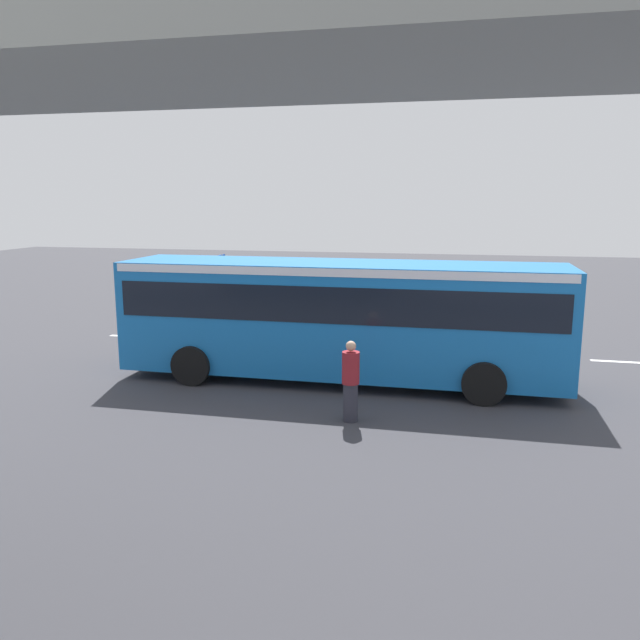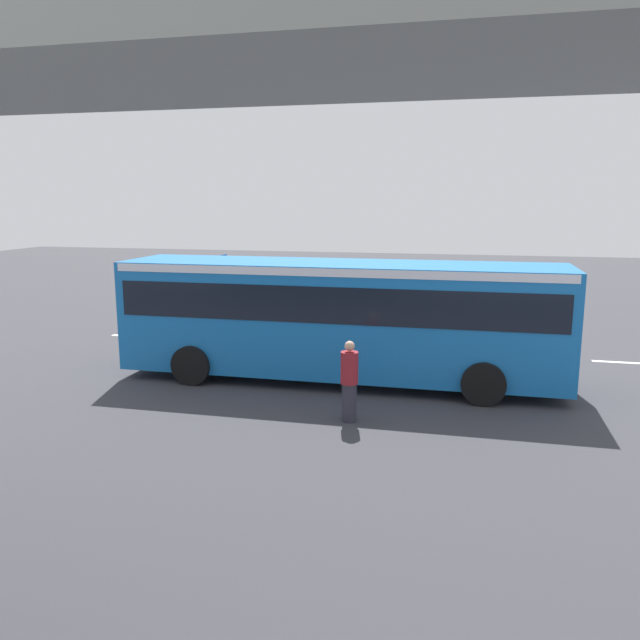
{
  "view_description": "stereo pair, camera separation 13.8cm",
  "coord_description": "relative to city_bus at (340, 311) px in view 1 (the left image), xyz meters",
  "views": [
    {
      "loc": [
        -3.12,
        17.12,
        4.74
      ],
      "look_at": [
        0.51,
        1.12,
        1.6
      ],
      "focal_mm": 35.29,
      "sensor_mm": 36.0,
      "label": 1
    },
    {
      "loc": [
        -3.25,
        17.09,
        4.74
      ],
      "look_at": [
        0.51,
        1.12,
        1.6
      ],
      "focal_mm": 35.29,
      "sensor_mm": 36.0,
      "label": 2
    }
  ],
  "objects": [
    {
      "name": "lane_dash_left",
      "position": [
        -3.96,
        -3.75,
        -1.88
      ],
      "size": [
        2.0,
        0.2,
        0.01
      ],
      "primitive_type": "cube",
      "color": "silver",
      "rests_on": "ground"
    },
    {
      "name": "pedestrian_overpass",
      "position": [
        0.04,
        11.18,
        3.55
      ],
      "size": [
        30.3,
        2.6,
        7.22
      ],
      "color": "gray",
      "rests_on": "ground"
    },
    {
      "name": "ground",
      "position": [
        0.04,
        -1.2,
        -1.88
      ],
      "size": [
        80.0,
        80.0,
        0.0
      ],
      "primitive_type": "plane",
      "color": "#38383D"
    },
    {
      "name": "lane_dash_centre",
      "position": [
        0.04,
        -3.75,
        -1.88
      ],
      "size": [
        2.0,
        0.2,
        0.01
      ],
      "primitive_type": "cube",
      "color": "silver",
      "rests_on": "ground"
    },
    {
      "name": "traffic_sign",
      "position": [
        5.42,
        -5.44,
        0.01
      ],
      "size": [
        0.08,
        0.6,
        2.8
      ],
      "color": "slate",
      "rests_on": "ground"
    },
    {
      "name": "lane_dash_right",
      "position": [
        4.04,
        -3.75,
        -1.88
      ],
      "size": [
        2.0,
        0.2,
        0.01
      ],
      "primitive_type": "cube",
      "color": "silver",
      "rests_on": "ground"
    },
    {
      "name": "lane_dash_rightmost",
      "position": [
        8.04,
        -3.75,
        -1.88
      ],
      "size": [
        2.0,
        0.2,
        0.01
      ],
      "primitive_type": "cube",
      "color": "silver",
      "rests_on": "ground"
    },
    {
      "name": "lane_dash_leftmost",
      "position": [
        -7.96,
        -3.75,
        -1.88
      ],
      "size": [
        2.0,
        0.2,
        0.01
      ],
      "primitive_type": "cube",
      "color": "silver",
      "rests_on": "ground"
    },
    {
      "name": "pedestrian",
      "position": [
        -0.83,
        3.06,
        -1.0
      ],
      "size": [
        0.38,
        0.38,
        1.79
      ],
      "color": "#2D2D38",
      "rests_on": "ground"
    },
    {
      "name": "city_bus",
      "position": [
        0.0,
        0.0,
        0.0
      ],
      "size": [
        11.54,
        2.85,
        3.15
      ],
      "color": "#196BB7",
      "rests_on": "ground"
    }
  ]
}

